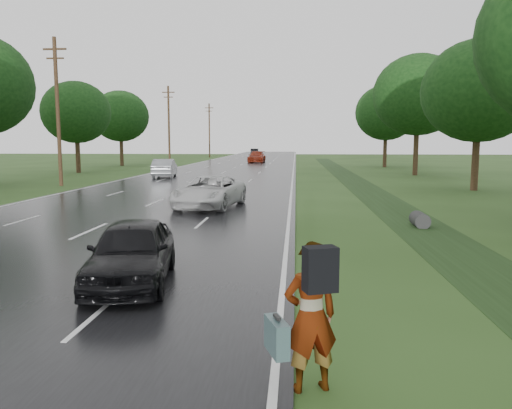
{
  "coord_description": "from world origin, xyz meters",
  "views": [
    {
      "loc": [
        7.0,
        -8.25,
        3.09
      ],
      "look_at": [
        5.88,
        5.72,
        1.3
      ],
      "focal_mm": 35.0,
      "sensor_mm": 36.0,
      "label": 1
    }
  ],
  "objects_px": {
    "white_pickup": "(210,192)",
    "dark_sedan": "(132,252)",
    "pedestrian": "(309,315)",
    "silver_sedan": "(165,168)"
  },
  "relations": [
    {
      "from": "white_pickup",
      "to": "dark_sedan",
      "type": "distance_m",
      "value": 12.44
    },
    {
      "from": "dark_sedan",
      "to": "silver_sedan",
      "type": "relative_size",
      "value": 0.86
    },
    {
      "from": "pedestrian",
      "to": "silver_sedan",
      "type": "distance_m",
      "value": 37.1
    },
    {
      "from": "pedestrian",
      "to": "dark_sedan",
      "type": "distance_m",
      "value": 5.7
    },
    {
      "from": "pedestrian",
      "to": "white_pickup",
      "type": "height_order",
      "value": "pedestrian"
    },
    {
      "from": "white_pickup",
      "to": "silver_sedan",
      "type": "height_order",
      "value": "silver_sedan"
    },
    {
      "from": "dark_sedan",
      "to": "white_pickup",
      "type": "bearing_deg",
      "value": 83.14
    },
    {
      "from": "pedestrian",
      "to": "white_pickup",
      "type": "xyz_separation_m",
      "value": [
        -4.14,
        16.77,
        -0.21
      ]
    },
    {
      "from": "pedestrian",
      "to": "white_pickup",
      "type": "distance_m",
      "value": 17.28
    },
    {
      "from": "dark_sedan",
      "to": "silver_sedan",
      "type": "height_order",
      "value": "silver_sedan"
    }
  ]
}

